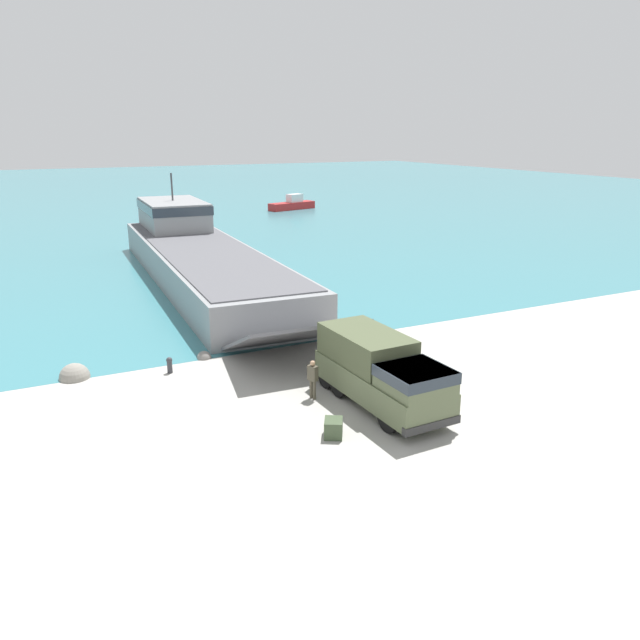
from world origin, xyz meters
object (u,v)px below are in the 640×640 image
(soldier_on_ramp, at_px, (313,377))
(military_truck, at_px, (381,371))
(moored_boat_b, at_px, (292,204))
(cargo_crate, at_px, (333,428))
(mooring_bollard, at_px, (170,364))
(landing_craft, at_px, (198,253))

(soldier_on_ramp, bearing_deg, military_truck, -60.01)
(military_truck, relative_size, soldier_on_ramp, 4.08)
(soldier_on_ramp, bearing_deg, moored_boat_b, 45.63)
(moored_boat_b, distance_m, cargo_crate, 70.77)
(military_truck, relative_size, mooring_bollard, 9.06)
(mooring_bollard, bearing_deg, cargo_crate, -66.42)
(soldier_on_ramp, distance_m, cargo_crate, 3.59)
(landing_craft, distance_m, mooring_bollard, 20.93)
(landing_craft, relative_size, mooring_bollard, 48.66)
(moored_boat_b, bearing_deg, military_truck, 143.75)
(military_truck, bearing_deg, landing_craft, 178.14)
(landing_craft, relative_size, cargo_crate, 46.92)
(military_truck, xyz_separation_m, soldier_on_ramp, (-2.25, 1.81, -0.51))
(landing_craft, distance_m, moored_boat_b, 43.85)
(soldier_on_ramp, relative_size, mooring_bollard, 2.22)
(military_truck, distance_m, moored_boat_b, 68.12)
(military_truck, bearing_deg, mooring_bollard, -138.82)
(landing_craft, height_order, mooring_bollard, landing_craft)
(moored_boat_b, bearing_deg, cargo_crate, 141.91)
(landing_craft, xyz_separation_m, cargo_crate, (-2.97, -28.80, -1.47))
(landing_craft, xyz_separation_m, military_truck, (0.08, -27.17, -0.29))
(moored_boat_b, xyz_separation_m, mooring_bollard, (-31.20, -56.21, -0.30))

